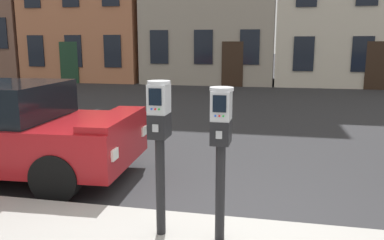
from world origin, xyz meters
The scene contains 3 objects.
ground_plane centered at (0.00, 0.00, 0.00)m, with size 160.00×160.00×0.00m, color #28282B.
parking_meter_near_kerb centered at (-0.59, -0.32, 1.18)m, with size 0.22×0.25×1.50m.
parking_meter_twin_adjacent centered at (-0.01, -0.32, 1.15)m, with size 0.22×0.25×1.46m.
Camera 1 is at (0.44, -3.76, 1.97)m, focal length 36.64 mm.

